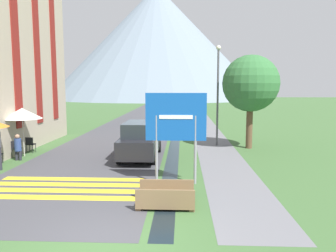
% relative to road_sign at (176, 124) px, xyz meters
% --- Properties ---
extents(ground_plane, '(160.00, 160.00, 0.00)m').
position_rel_road_sign_xyz_m(ground_plane, '(-1.45, 15.33, -2.21)').
color(ground_plane, '#3D6033').
extents(road, '(6.40, 60.00, 0.01)m').
position_rel_road_sign_xyz_m(road, '(-3.95, 25.33, -2.21)').
color(road, '#424247').
rests_on(road, ground_plane).
extents(footpath, '(2.20, 60.00, 0.01)m').
position_rel_road_sign_xyz_m(footpath, '(2.15, 25.33, -2.21)').
color(footpath, slate).
rests_on(footpath, ground_plane).
extents(drainage_channel, '(0.60, 60.00, 0.00)m').
position_rel_road_sign_xyz_m(drainage_channel, '(-0.25, 25.33, -2.21)').
color(drainage_channel, black).
rests_on(drainage_channel, ground_plane).
extents(crosswalk_marking, '(5.44, 2.54, 0.01)m').
position_rel_road_sign_xyz_m(crosswalk_marking, '(-3.95, -0.67, -2.21)').
color(crosswalk_marking, yellow).
rests_on(crosswalk_marking, ground_plane).
extents(mountain_distant, '(62.56, 62.56, 32.34)m').
position_rel_road_sign_xyz_m(mountain_distant, '(-7.49, 86.50, 13.96)').
color(mountain_distant, slate).
rests_on(mountain_distant, ground_plane).
extents(road_sign, '(2.19, 0.11, 3.32)m').
position_rel_road_sign_xyz_m(road_sign, '(0.00, 0.00, 0.00)').
color(road_sign, gray).
rests_on(road_sign, ground_plane).
extents(footbridge, '(1.70, 1.10, 0.65)m').
position_rel_road_sign_xyz_m(footbridge, '(-0.25, -2.25, -1.98)').
color(footbridge, brown).
rests_on(footbridge, ground_plane).
extents(parked_car_near, '(1.82, 4.58, 1.82)m').
position_rel_road_sign_xyz_m(parked_car_near, '(-1.85, 4.25, -1.30)').
color(parked_car_near, black).
rests_on(parked_car_near, ground_plane).
extents(parked_car_far, '(1.87, 4.58, 1.82)m').
position_rel_road_sign_xyz_m(parked_car_far, '(-1.67, 17.93, -1.30)').
color(parked_car_far, '#28663D').
rests_on(parked_car_far, ground_plane).
extents(cafe_chair_middle, '(0.40, 0.40, 0.85)m').
position_rel_road_sign_xyz_m(cafe_chair_middle, '(-8.09, 4.04, -1.70)').
color(cafe_chair_middle, black).
rests_on(cafe_chair_middle, ground_plane).
extents(cafe_chair_far_right, '(0.40, 0.40, 0.85)m').
position_rel_road_sign_xyz_m(cafe_chair_far_right, '(-7.92, 5.23, -1.70)').
color(cafe_chair_far_right, black).
rests_on(cafe_chair_far_right, ground_plane).
extents(cafe_umbrella_middle_white, '(1.94, 1.94, 2.46)m').
position_rel_road_sign_xyz_m(cafe_umbrella_middle_white, '(-7.84, 4.38, -0.02)').
color(cafe_umbrella_middle_white, '#B7B2A8').
rests_on(cafe_umbrella_middle_white, ground_plane).
extents(person_seated_near, '(0.32, 0.32, 1.27)m').
position_rel_road_sign_xyz_m(person_seated_near, '(-7.67, 3.45, -1.51)').
color(person_seated_near, '#282833').
rests_on(person_seated_near, ground_plane).
extents(streetlamp, '(0.28, 0.28, 5.93)m').
position_rel_road_sign_xyz_m(streetlamp, '(2.32, 7.95, 1.25)').
color(streetlamp, '#515156').
rests_on(streetlamp, ground_plane).
extents(tree_by_path, '(3.20, 3.20, 5.31)m').
position_rel_road_sign_xyz_m(tree_by_path, '(4.06, 7.11, 1.48)').
color(tree_by_path, brown).
rests_on(tree_by_path, ground_plane).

